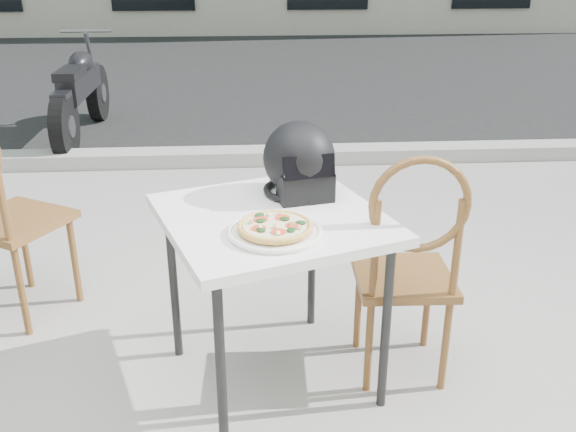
{
  "coord_description": "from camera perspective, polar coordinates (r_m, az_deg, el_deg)",
  "views": [
    {
      "loc": [
        0.05,
        -2.22,
        1.74
      ],
      "look_at": [
        0.19,
        -0.08,
        0.82
      ],
      "focal_mm": 40.0,
      "sensor_mm": 36.0,
      "label": 1
    }
  ],
  "objects": [
    {
      "name": "cafe_table_main",
      "position": [
        2.51,
        -1.38,
        -1.3
      ],
      "size": [
        1.04,
        1.04,
        0.77
      ],
      "rotation": [
        0.0,
        0.0,
        0.34
      ],
      "color": "white",
      "rests_on": "ground"
    },
    {
      "name": "street_asphalt",
      "position": [
        9.39,
        -4.11,
        12.49
      ],
      "size": [
        30.0,
        8.0,
        0.0
      ],
      "primitive_type": "cube",
      "color": "black",
      "rests_on": "ground"
    },
    {
      "name": "helmet",
      "position": [
        2.64,
        1.05,
        4.75
      ],
      "size": [
        0.36,
        0.37,
        0.31
      ],
      "rotation": [
        0.0,
        0.0,
        0.21
      ],
      "color": "black",
      "rests_on": "cafe_table_main"
    },
    {
      "name": "pizza",
      "position": [
        2.29,
        -1.16,
        -0.92
      ],
      "size": [
        0.36,
        0.36,
        0.03
      ],
      "rotation": [
        0.0,
        0.0,
        -0.38
      ],
      "color": "#DFAA51",
      "rests_on": "plate"
    },
    {
      "name": "cafe_chair_main",
      "position": [
        2.61,
        10.73,
        -3.68
      ],
      "size": [
        0.41,
        0.41,
        1.04
      ],
      "rotation": [
        0.0,
        0.0,
        3.11
      ],
      "color": "brown",
      "rests_on": "ground"
    },
    {
      "name": "motorcycle",
      "position": [
        6.43,
        -17.91,
        10.26
      ],
      "size": [
        0.5,
        1.91,
        0.95
      ],
      "rotation": [
        0.0,
        0.0,
        -0.0
      ],
      "color": "black",
      "rests_on": "street_asphalt"
    },
    {
      "name": "plate",
      "position": [
        2.3,
        -1.16,
        -1.42
      ],
      "size": [
        0.46,
        0.46,
        0.02
      ],
      "rotation": [
        0.0,
        0.0,
        0.44
      ],
      "color": "white",
      "rests_on": "cafe_table_main"
    },
    {
      "name": "curb",
      "position": [
        5.49,
        -4.15,
        5.33
      ],
      "size": [
        30.0,
        0.25,
        0.12
      ],
      "primitive_type": "cube",
      "color": "#99978F",
      "rests_on": "ground"
    },
    {
      "name": "ground",
      "position": [
        2.82,
        -4.2,
        -14.89
      ],
      "size": [
        80.0,
        80.0,
        0.0
      ],
      "primitive_type": "plane",
      "color": "gray",
      "rests_on": "ground"
    }
  ]
}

